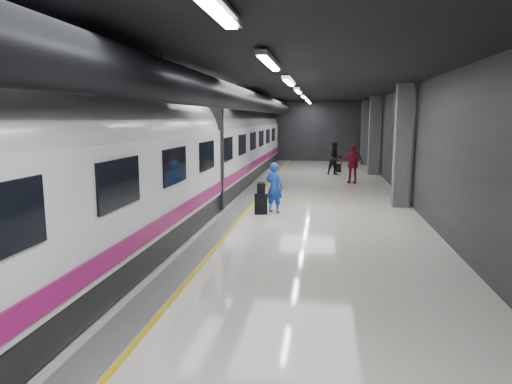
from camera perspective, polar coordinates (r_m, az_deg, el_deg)
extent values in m
plane|color=silver|center=(15.84, 2.08, -2.69)|extent=(40.00, 40.00, 0.00)
cube|color=black|center=(15.55, 2.18, 13.76)|extent=(10.00, 40.00, 0.02)
cube|color=#28282B|center=(35.46, 5.79, 7.53)|extent=(10.00, 0.02, 4.50)
cube|color=#28282B|center=(16.84, -15.11, 5.44)|extent=(0.02, 40.00, 4.50)
cube|color=#28282B|center=(15.78, 20.55, 4.94)|extent=(0.02, 40.00, 4.50)
cube|color=slate|center=(16.04, -2.72, -2.52)|extent=(0.65, 39.80, 0.01)
cube|color=yellow|center=(15.97, -1.31, -2.56)|extent=(0.10, 39.80, 0.01)
cylinder|color=black|center=(15.71, -2.65, 11.70)|extent=(0.80, 38.00, 0.80)
cube|color=silver|center=(9.54, 1.72, 16.03)|extent=(0.22, 2.60, 0.10)
cube|color=silver|center=(14.49, 4.15, 13.68)|extent=(0.22, 2.60, 0.10)
cube|color=silver|center=(19.47, 5.32, 12.52)|extent=(0.22, 2.60, 0.10)
cube|color=silver|center=(24.46, 6.01, 11.83)|extent=(0.22, 2.60, 0.10)
cube|color=silver|center=(29.45, 6.46, 11.37)|extent=(0.22, 2.60, 0.10)
cube|color=silver|center=(33.44, 6.72, 11.10)|extent=(0.22, 2.60, 0.10)
cube|color=#515154|center=(17.66, 17.79, 5.48)|extent=(0.55, 0.55, 4.50)
cube|color=#515154|center=(27.57, 14.51, 6.82)|extent=(0.55, 0.55, 4.50)
cube|color=#515154|center=(33.54, 13.47, 7.23)|extent=(0.55, 0.55, 4.50)
cube|color=black|center=(16.45, -9.24, -1.12)|extent=(2.80, 38.00, 0.60)
cube|color=white|center=(16.26, -9.36, 3.74)|extent=(2.90, 38.00, 2.20)
cylinder|color=white|center=(16.20, -9.45, 7.09)|extent=(2.80, 38.00, 2.80)
cube|color=#950D5B|center=(15.97, -4.26, 0.85)|extent=(0.04, 38.00, 0.35)
cube|color=black|center=(16.24, -9.39, 4.62)|extent=(3.05, 0.25, 3.80)
cube|color=black|center=(8.27, -16.69, 1.06)|extent=(0.05, 1.60, 0.85)
cube|color=black|center=(11.04, -10.08, 3.26)|extent=(0.05, 1.60, 0.85)
cube|color=black|center=(13.90, -6.15, 4.56)|extent=(0.05, 1.60, 0.85)
cube|color=black|center=(16.81, -3.55, 5.39)|extent=(0.05, 1.60, 0.85)
cube|color=black|center=(19.75, -1.73, 5.97)|extent=(0.05, 1.60, 0.85)
cube|color=black|center=(22.70, -0.37, 6.40)|extent=(0.05, 1.60, 0.85)
cube|color=black|center=(25.67, 0.67, 6.73)|extent=(0.05, 1.60, 0.85)
cube|color=black|center=(28.64, 1.50, 6.98)|extent=(0.05, 1.60, 0.85)
cube|color=black|center=(31.62, 2.18, 7.19)|extent=(0.05, 1.60, 0.85)
imported|color=blue|center=(15.86, 2.28, 0.56)|extent=(0.76, 0.64, 1.76)
cube|color=black|center=(15.67, 0.61, -1.51)|extent=(0.48, 0.36, 0.70)
cube|color=black|center=(15.60, 0.64, 0.41)|extent=(0.30, 0.22, 0.36)
imported|color=black|center=(26.88, 9.85, 4.17)|extent=(1.15, 1.05, 1.92)
imported|color=maroon|center=(23.68, 11.95, 3.48)|extent=(1.24, 0.78, 1.96)
cube|color=black|center=(28.30, 10.19, 2.97)|extent=(0.40, 0.33, 0.52)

